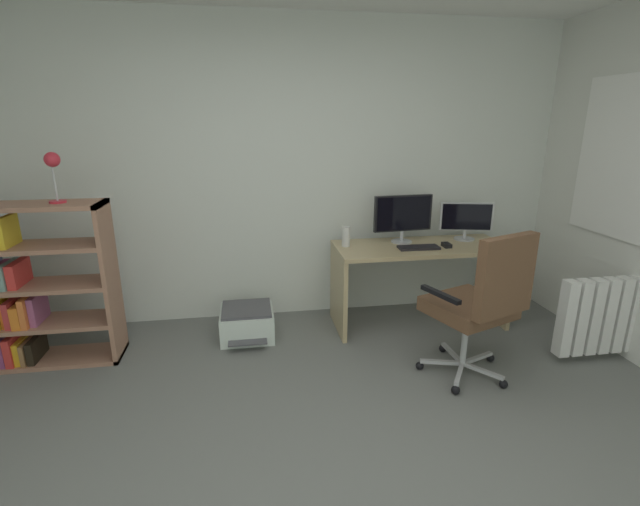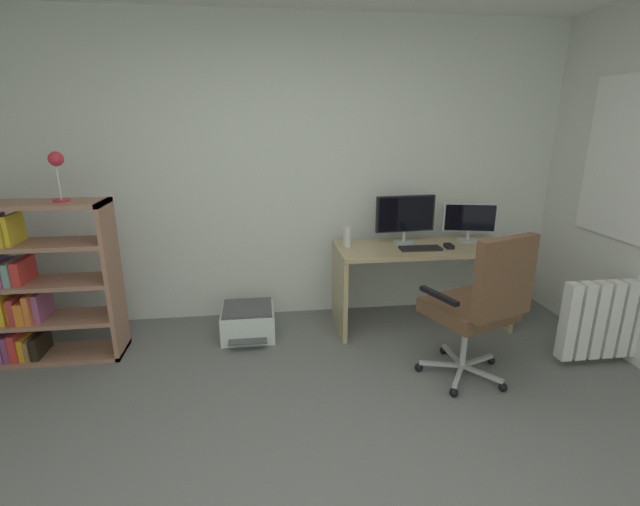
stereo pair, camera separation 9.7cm
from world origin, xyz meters
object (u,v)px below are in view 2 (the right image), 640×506
object	(u,v)px
desktop_speaker	(347,237)
desk	(422,267)
monitor_main	(405,216)
printer	(248,321)
computer_mouse	(449,246)
radiator	(624,319)
keyboard	(420,248)
bookshelf	(32,287)
office_chair	(480,302)
desk_lamp	(57,166)
monitor_secondary	(470,219)

from	to	relation	value
desktop_speaker	desk	bearing A→B (deg)	-6.35
monitor_main	printer	world-z (taller)	monitor_main
computer_mouse	radiator	distance (m)	1.35
keyboard	bookshelf	bearing A→B (deg)	-177.05
printer	desk	bearing A→B (deg)	1.22
desktop_speaker	radiator	xyz separation A→B (m)	(1.90, -0.90, -0.46)
monitor_main	printer	xyz separation A→B (m)	(-1.37, -0.15, -0.84)
printer	office_chair	bearing A→B (deg)	-30.19
desk_lamp	radiator	size ratio (longest dim) A/B	0.36
printer	radiator	bearing A→B (deg)	-16.10
bookshelf	radiator	bearing A→B (deg)	-8.49
desktop_speaker	office_chair	bearing A→B (deg)	-55.17
computer_mouse	printer	bearing A→B (deg)	179.32
desk_lamp	radiator	world-z (taller)	desk_lamp
monitor_main	office_chair	world-z (taller)	monitor_main
bookshelf	desktop_speaker	bearing A→B (deg)	6.07
office_chair	monitor_main	bearing A→B (deg)	100.31
monitor_secondary	bookshelf	xyz separation A→B (m)	(-3.51, -0.30, -0.34)
computer_mouse	office_chair	size ratio (longest dim) A/B	0.09
computer_mouse	desk_lamp	distance (m)	3.02
computer_mouse	printer	xyz separation A→B (m)	(-1.69, 0.06, -0.61)
monitor_main	keyboard	size ratio (longest dim) A/B	1.54
desktop_speaker	office_chair	distance (m)	1.25
desktop_speaker	desk_lamp	xyz separation A→B (m)	(-2.10, -0.26, 0.64)
office_chair	bookshelf	bearing A→B (deg)	166.36
computer_mouse	radiator	size ratio (longest dim) A/B	0.10
monitor_main	desktop_speaker	size ratio (longest dim) A/B	3.07
desk_lamp	printer	distance (m)	1.82
desk	computer_mouse	world-z (taller)	computer_mouse
monitor_secondary	desk_lamp	distance (m)	3.26
keyboard	computer_mouse	size ratio (longest dim) A/B	3.40
desk_lamp	desk	bearing A→B (deg)	3.83
desk	monitor_main	size ratio (longest dim) A/B	2.82
desktop_speaker	office_chair	world-z (taller)	office_chair
monitor_secondary	computer_mouse	size ratio (longest dim) A/B	4.54
monitor_main	bookshelf	size ratio (longest dim) A/B	0.43
monitor_main	desktop_speaker	world-z (taller)	monitor_main
computer_mouse	office_chair	distance (m)	0.87
desk	monitor_secondary	xyz separation A→B (m)	(0.45, 0.12, 0.38)
desktop_speaker	printer	xyz separation A→B (m)	(-0.86, -0.10, -0.68)
computer_mouse	bookshelf	bearing A→B (deg)	-177.08
desk	keyboard	distance (m)	0.23
desktop_speaker	office_chair	size ratio (longest dim) A/B	0.16
monitor_secondary	office_chair	xyz separation A→B (m)	(-0.39, -1.06, -0.32)
radiator	office_chair	bearing A→B (deg)	-174.61
computer_mouse	printer	distance (m)	1.80
keyboard	radiator	distance (m)	1.55
keyboard	office_chair	world-z (taller)	office_chair
printer	desktop_speaker	bearing A→B (deg)	6.91
office_chair	desk_lamp	world-z (taller)	desk_lamp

